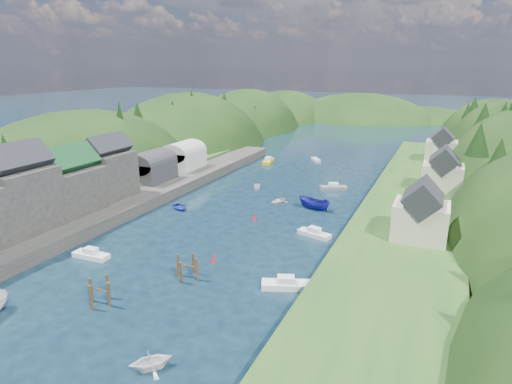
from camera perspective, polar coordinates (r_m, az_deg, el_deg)
The scene contains 15 objects.
ground at distance 94.51m, azimuth 5.49°, elevation 1.20°, with size 600.00×600.00×0.00m, color black.
hillside_left at distance 137.76m, azimuth -9.08°, elevation 2.60°, with size 44.00×245.56×52.00m.
far_hills at distance 215.20m, azimuth 16.59°, elevation 6.47°, with size 103.00×68.00×44.00m.
hill_trees at distance 106.80m, azimuth 8.88°, elevation 9.00°, with size 91.60×150.49×12.79m.
quay_left at distance 81.06m, azimuth -18.10°, elevation -1.50°, with size 12.00×110.00×2.00m, color #2D2B28.
terrace_left_grass at distance 85.73m, azimuth -21.60°, elevation -0.71°, with size 12.00×110.00×2.50m, color #234719.
quayside_buildings at distance 71.97m, azimuth -26.92°, elevation 0.27°, with size 8.00×35.84×12.90m.
boat_sheds at distance 95.38m, azimuth -11.64°, elevation 4.34°, with size 7.00×21.00×7.50m.
terrace_right at distance 80.15m, azimuth 20.25°, elevation -1.78°, with size 16.00×120.00×2.40m, color #234719.
right_bank_cottages at distance 86.87m, azimuth 22.98°, elevation 2.51°, with size 9.00×59.24×8.41m.
piling_cluster_near at distance 50.82m, azimuth -20.09°, elevation -12.67°, with size 3.02×2.84×3.53m.
piling_cluster_far at distance 53.72m, azimuth -9.15°, elevation -10.16°, with size 3.32×3.09×3.45m.
channel_buoy_near at distance 57.49m, azimuth -5.70°, elevation -8.89°, with size 0.70×0.70×1.10m.
channel_buoy_far at distance 71.93m, azimuth -0.18°, elevation -3.39°, with size 0.70×0.70×1.10m.
moored_boats at distance 66.60m, azimuth -3.88°, elevation -4.91°, with size 33.19×91.83×2.35m.
Camera 1 is at (28.97, -36.32, 25.36)m, focal length 30.00 mm.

